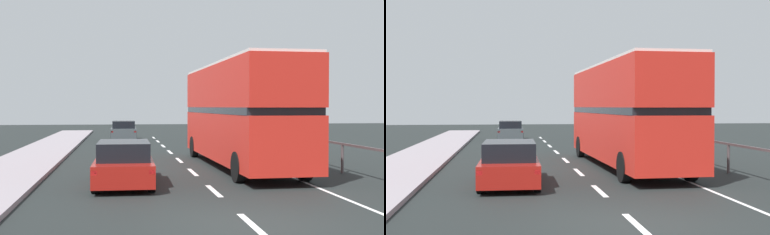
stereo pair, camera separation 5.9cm
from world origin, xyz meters
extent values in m
cube|color=black|center=(0.00, 0.00, -0.05)|extent=(74.47, 120.00, 0.10)
cube|color=silver|center=(0.00, -0.23, 0.00)|extent=(0.16, 2.09, 0.01)
cube|color=silver|center=(0.00, 4.01, 0.00)|extent=(0.16, 2.09, 0.01)
cube|color=silver|center=(0.00, 8.25, 0.00)|extent=(0.16, 2.09, 0.01)
cube|color=silver|center=(0.00, 12.49, 0.00)|extent=(0.16, 2.09, 0.01)
cube|color=silver|center=(0.00, 16.73, 0.00)|extent=(0.16, 2.09, 0.01)
cube|color=silver|center=(0.00, 20.97, 0.00)|extent=(0.16, 2.09, 0.01)
cube|color=silver|center=(0.00, 25.21, 0.00)|extent=(0.16, 2.09, 0.01)
cube|color=silver|center=(0.00, 29.45, 0.00)|extent=(0.16, 2.09, 0.01)
cube|color=silver|center=(3.21, 9.00, 0.00)|extent=(0.12, 46.00, 0.01)
cube|color=#53484A|center=(5.43, 9.00, 1.07)|extent=(0.08, 42.00, 0.08)
cylinder|color=#53484A|center=(5.43, 7.25, 0.54)|extent=(0.10, 0.10, 1.07)
cylinder|color=#53484A|center=(5.43, 10.75, 0.54)|extent=(0.10, 0.10, 1.07)
cylinder|color=#53484A|center=(5.43, 14.25, 0.54)|extent=(0.10, 0.10, 1.07)
cylinder|color=#53484A|center=(5.43, 17.75, 0.54)|extent=(0.10, 0.10, 1.07)
cylinder|color=#53484A|center=(5.43, 21.25, 0.54)|extent=(0.10, 0.10, 1.07)
cylinder|color=#53484A|center=(5.43, 24.75, 0.54)|extent=(0.10, 0.10, 1.07)
cylinder|color=#53484A|center=(5.43, 28.25, 0.54)|extent=(0.10, 0.10, 1.07)
cube|color=red|center=(2.11, 9.60, 1.26)|extent=(2.70, 11.44, 1.83)
cube|color=black|center=(2.11, 9.60, 2.30)|extent=(2.71, 10.99, 0.24)
cube|color=red|center=(2.11, 9.60, 3.24)|extent=(2.70, 11.44, 1.64)
cube|color=silver|center=(2.11, 9.60, 4.11)|extent=(2.65, 11.21, 0.10)
cube|color=black|center=(1.98, 15.27, 1.36)|extent=(2.20, 0.09, 1.28)
cube|color=yellow|center=(1.98, 15.27, 3.65)|extent=(1.47, 0.07, 0.28)
cylinder|color=black|center=(0.89, 13.87, 0.50)|extent=(0.30, 1.01, 1.00)
cylinder|color=black|center=(3.14, 13.92, 0.50)|extent=(0.30, 1.01, 1.00)
cylinder|color=black|center=(1.08, 5.48, 0.50)|extent=(0.30, 1.01, 1.00)
cylinder|color=black|center=(3.33, 5.53, 0.50)|extent=(0.30, 1.01, 1.00)
cube|color=maroon|center=(-2.57, 5.63, 0.50)|extent=(1.84, 4.49, 0.64)
cube|color=black|center=(-2.57, 5.40, 1.09)|extent=(1.59, 2.48, 0.55)
cube|color=red|center=(-3.39, 3.44, 0.66)|extent=(0.16, 0.06, 0.12)
cube|color=red|center=(-1.83, 3.41, 0.66)|extent=(0.16, 0.06, 0.12)
cylinder|color=black|center=(-3.34, 7.17, 0.32)|extent=(0.21, 0.64, 0.64)
cylinder|color=black|center=(-1.74, 7.15, 0.32)|extent=(0.21, 0.64, 0.64)
cylinder|color=black|center=(-3.40, 4.11, 0.32)|extent=(0.21, 0.64, 0.64)
cylinder|color=black|center=(-1.80, 4.08, 0.32)|extent=(0.21, 0.64, 0.64)
cube|color=#40484C|center=(-2.36, 26.86, 0.54)|extent=(1.84, 4.29, 0.71)
cube|color=black|center=(-2.37, 26.65, 1.15)|extent=(1.60, 2.36, 0.52)
cube|color=red|center=(-3.18, 24.77, 0.72)|extent=(0.16, 0.06, 0.12)
cube|color=red|center=(-1.60, 24.75, 0.72)|extent=(0.16, 0.06, 0.12)
cylinder|color=black|center=(-3.16, 28.31, 0.32)|extent=(0.21, 0.64, 0.64)
cylinder|color=black|center=(-1.53, 28.29, 0.32)|extent=(0.21, 0.64, 0.64)
cylinder|color=black|center=(-3.19, 25.44, 0.32)|extent=(0.21, 0.64, 0.64)
cylinder|color=black|center=(-1.57, 25.42, 0.32)|extent=(0.21, 0.64, 0.64)
camera|label=1|loc=(-2.73, -10.37, 2.44)|focal=47.41mm
camera|label=2|loc=(-2.67, -10.38, 2.44)|focal=47.41mm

